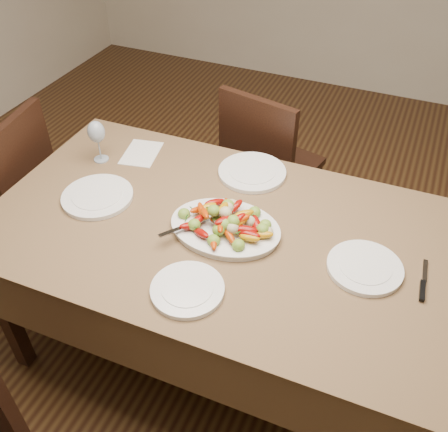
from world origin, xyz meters
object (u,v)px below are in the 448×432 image
serving_platter (225,229)px  wine_glass (98,140)px  plate_left (98,197)px  plate_right (365,268)px  plate_near (187,290)px  dining_table (224,294)px  chair_far (273,165)px  plate_far (252,172)px  chair_left (2,200)px

serving_platter → wine_glass: size_ratio=2.00×
plate_left → plate_right: same height
serving_platter → plate_near: bearing=-89.8°
dining_table → plate_right: size_ratio=7.04×
plate_left → plate_right: size_ratio=1.10×
chair_far → plate_far: size_ratio=3.25×
plate_right → plate_near: (-0.52, -0.33, 0.00)m
chair_left → plate_near: 1.32m
dining_table → plate_left: (-0.54, -0.03, 0.39)m
plate_near → wine_glass: 0.89m
chair_left → plate_far: 1.27m
dining_table → wine_glass: (-0.69, 0.21, 0.48)m
dining_table → chair_left: size_ratio=1.94×
chair_left → plate_far: size_ratio=3.25×
serving_platter → plate_right: bearing=1.2°
plate_left → plate_right: bearing=1.7°
dining_table → plate_left: bearing=-176.3°
chair_left → serving_platter: chair_left is taller
chair_left → wine_glass: size_ratio=4.64×
plate_near → wine_glass: bearing=142.3°
dining_table → plate_near: bearing=-88.0°
chair_left → plate_near: size_ratio=3.85×
wine_glass → plate_left: bearing=-59.2°
plate_left → plate_near: (0.56, -0.30, 0.00)m
chair_far → plate_far: bearing=109.0°
dining_table → chair_far: 0.87m
plate_right → plate_far: size_ratio=0.89×
plate_left → plate_near: bearing=-28.3°
plate_left → wine_glass: size_ratio=1.41×
plate_near → plate_right: bearing=32.5°
serving_platter → plate_left: size_ratio=1.42×
serving_platter → wine_glass: wine_glass is taller
chair_far → serving_platter: bearing=108.7°
serving_platter → plate_near: size_ratio=1.66×
chair_left → plate_right: size_ratio=3.64×
plate_left → plate_right: 1.08m
chair_left → plate_near: chair_left is taller
chair_left → plate_near: (1.23, -0.38, 0.29)m
dining_table → chair_left: (-1.22, 0.05, 0.10)m
plate_far → chair_far: bearing=96.2°
plate_far → plate_near: size_ratio=1.18×
chair_left → wine_glass: (0.53, 0.16, 0.39)m
chair_far → plate_near: chair_far is taller
chair_left → plate_near: bearing=63.7°
chair_far → wine_glass: 0.98m
chair_left → plate_left: 0.74m
dining_table → plate_far: 0.54m
chair_left → wine_glass: wine_glass is taller
plate_near → serving_platter: bearing=90.2°
plate_left → wine_glass: (-0.14, 0.24, 0.09)m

